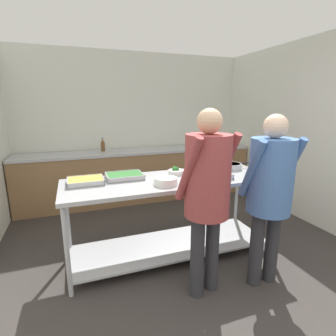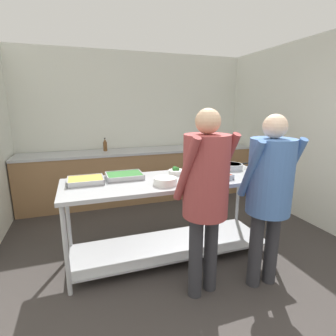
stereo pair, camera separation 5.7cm
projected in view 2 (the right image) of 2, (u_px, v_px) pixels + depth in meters
name	position (u px, v px, depth m)	size (l,w,h in m)	color
wall_rear	(137.00, 126.00, 4.98)	(4.33, 0.06, 2.65)	silver
wall_right	(307.00, 132.00, 3.87)	(0.06, 3.99, 2.65)	silver
back_counter	(142.00, 174.00, 4.84)	(4.17, 0.65, 0.92)	olive
serving_counter	(171.00, 204.00, 2.95)	(2.32, 0.78, 0.92)	#ADAFB5
serving_tray_vegetables	(86.00, 181.00, 2.72)	(0.36, 0.30, 0.05)	#ADAFB5
serving_tray_roast	(124.00, 176.00, 2.90)	(0.39, 0.31, 0.05)	#ADAFB5
plate_stack	(165.00, 181.00, 2.67)	(0.25, 0.25, 0.07)	white
broccoli_bowl	(176.00, 171.00, 3.07)	(0.18, 0.18, 0.09)	silver
serving_tray_greens	(211.00, 175.00, 2.92)	(0.38, 0.33, 0.05)	#ADAFB5
sauce_pan	(232.00, 166.00, 3.30)	(0.40, 0.26, 0.07)	#ADAFB5
guest_serving_left	(269.00, 186.00, 2.37)	(0.50, 0.40, 1.64)	#2D2D33
guest_serving_right	(206.00, 186.00, 2.24)	(0.54, 0.42, 1.69)	#2D2D33
water_bottle	(105.00, 145.00, 4.59)	(0.07, 0.07, 0.23)	brown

